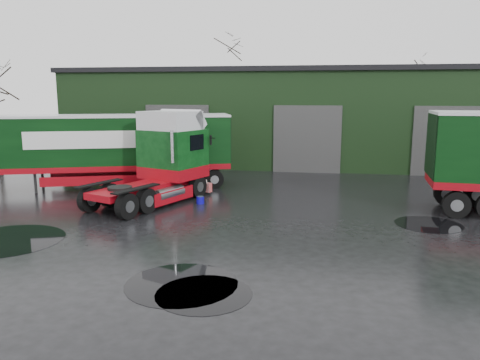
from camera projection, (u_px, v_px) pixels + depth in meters
name	position (u px, v px, depth m)	size (l,w,h in m)	color
ground	(231.00, 242.00, 14.99)	(100.00, 100.00, 0.00)	black
warehouse	(310.00, 115.00, 33.49)	(32.40, 12.40, 6.30)	black
hero_tractor	(146.00, 159.00, 19.73)	(2.71, 6.38, 3.96)	#0B3E13
trailer_left	(111.00, 151.00, 23.28)	(2.43, 11.89, 3.69)	silver
wash_bucket	(200.00, 200.00, 20.18)	(0.33, 0.33, 0.31)	#0E07A4
tree_back_a	(227.00, 93.00, 44.20)	(4.40, 4.40, 9.50)	black
tree_back_b	(402.00, 104.00, 41.77)	(4.40, 4.40, 7.50)	black
puddle_0	(182.00, 284.00, 11.67)	(2.83, 2.83, 0.01)	black
puddle_1	(428.00, 224.00, 16.98)	(2.38, 2.38, 0.01)	black
puddle_2	(6.00, 240.00, 15.14)	(3.64, 3.64, 0.01)	black
puddle_4	(204.00, 294.00, 11.09)	(2.33, 2.33, 0.01)	black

